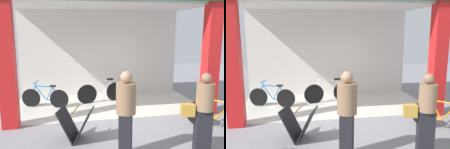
{
  "view_description": "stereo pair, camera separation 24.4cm",
  "coord_description": "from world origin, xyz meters",
  "views": [
    {
      "loc": [
        -1.39,
        -6.26,
        2.47
      ],
      "look_at": [
        0.0,
        0.7,
        1.15
      ],
      "focal_mm": 38.76,
      "sensor_mm": 36.0,
      "label": 1
    },
    {
      "loc": [
        -1.15,
        -6.31,
        2.47
      ],
      "look_at": [
        0.0,
        0.7,
        1.15
      ],
      "focal_mm": 38.76,
      "sensor_mm": 36.0,
      "label": 2
    }
  ],
  "objects": [
    {
      "name": "sandwich_board_sign",
      "position": [
        -1.18,
        -1.08,
        0.37
      ],
      "size": [
        0.89,
        0.8,
        0.75
      ],
      "color": "black",
      "rests_on": "ground"
    },
    {
      "name": "pedestrian_3",
      "position": [
        -0.27,
        -2.01,
        0.9
      ],
      "size": [
        0.49,
        0.49,
        1.72
      ],
      "color": "black",
      "rests_on": "ground"
    },
    {
      "name": "bicycle_inside_1",
      "position": [
        -2.03,
        1.47,
        0.34
      ],
      "size": [
        1.48,
        0.54,
        0.84
      ],
      "color": "black",
      "rests_on": "ground"
    },
    {
      "name": "pedestrian_1",
      "position": [
        1.31,
        -2.08,
        0.85
      ],
      "size": [
        0.67,
        0.41,
        1.64
      ],
      "color": "black",
      "rests_on": "ground"
    },
    {
      "name": "bicycle_inside_0",
      "position": [
        -0.16,
        1.68,
        0.37
      ],
      "size": [
        1.68,
        0.46,
        0.93
      ],
      "color": "black",
      "rests_on": "ground"
    },
    {
      "name": "ground_plane",
      "position": [
        0.0,
        0.0,
        0.0
      ],
      "size": [
        19.9,
        19.9,
        0.0
      ],
      "primitive_type": "plane",
      "color": "gray",
      "rests_on": "ground"
    },
    {
      "name": "bicycle_parked_0",
      "position": [
        2.31,
        -1.16,
        0.36
      ],
      "size": [
        1.09,
        1.25,
        0.89
      ],
      "color": "black",
      "rests_on": "ground"
    },
    {
      "name": "shop_facade",
      "position": [
        0.0,
        1.55,
        2.09
      ],
      "size": [
        6.15,
        3.12,
        3.86
      ],
      "color": "beige",
      "rests_on": "ground"
    }
  ]
}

